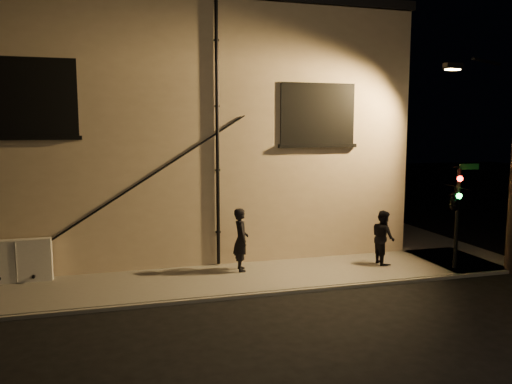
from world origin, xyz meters
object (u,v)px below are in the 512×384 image
object	(u,v)px
traffic_signal	(455,199)
streetlamp_pole	(512,154)
pedestrian_a	(241,240)
utility_cabinet	(17,261)
pedestrian_b	(383,237)

from	to	relation	value
traffic_signal	streetlamp_pole	bearing A→B (deg)	-13.32
pedestrian_a	streetlamp_pole	size ratio (longest dim) A/B	0.28
utility_cabinet	pedestrian_b	xyz separation A→B (m)	(11.12, -1.07, 0.26)
pedestrian_b	traffic_signal	distance (m)	2.50
pedestrian_b	streetlamp_pole	size ratio (longest dim) A/B	0.25
pedestrian_a	streetlamp_pole	world-z (taller)	streetlamp_pole
traffic_signal	pedestrian_a	bearing A→B (deg)	165.47
pedestrian_a	streetlamp_pole	xyz separation A→B (m)	(8.07, -2.05, 2.64)
streetlamp_pole	pedestrian_b	bearing A→B (deg)	155.45
pedestrian_b	streetlamp_pole	world-z (taller)	streetlamp_pole
utility_cabinet	pedestrian_a	world-z (taller)	pedestrian_a
utility_cabinet	streetlamp_pole	world-z (taller)	streetlamp_pole
pedestrian_b	traffic_signal	size ratio (longest dim) A/B	0.53
utility_cabinet	pedestrian_b	distance (m)	11.17
utility_cabinet	pedestrian_a	size ratio (longest dim) A/B	0.96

